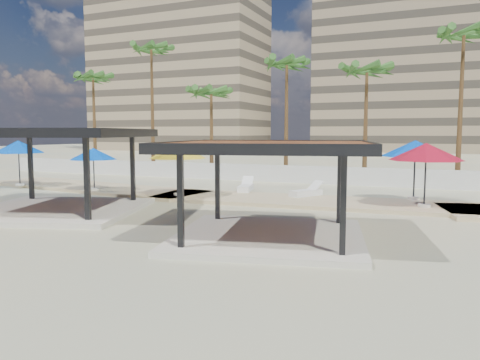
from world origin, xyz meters
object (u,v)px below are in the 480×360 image
at_px(umbrella_c, 426,152).
at_px(pavilion_central, 269,181).
at_px(lounger_a, 246,187).
at_px(pavilion_west, 55,163).
at_px(lounger_b, 307,192).
at_px(umbrella_a, 18,147).

bearing_deg(umbrella_c, pavilion_central, -118.98).
bearing_deg(lounger_a, pavilion_west, 137.21).
bearing_deg(lounger_a, pavilion_central, -166.49).
xyz_separation_m(pavilion_central, lounger_b, (-1.40, 9.51, -1.55)).
bearing_deg(lounger_b, umbrella_a, 126.92).
height_order(umbrella_a, lounger_b, umbrella_a).
relative_size(pavilion_west, umbrella_c, 2.70).
bearing_deg(umbrella_a, lounger_a, 13.23).
distance_m(pavilion_west, lounger_a, 10.65).
xyz_separation_m(pavilion_west, lounger_b, (8.95, 8.40, -1.82)).
height_order(umbrella_c, lounger_a, umbrella_c).
xyz_separation_m(umbrella_a, lounger_a, (14.03, 3.30, -2.24)).
relative_size(pavilion_central, pavilion_west, 0.83).
bearing_deg(umbrella_a, pavilion_central, -19.88).
xyz_separation_m(umbrella_c, lounger_b, (-5.83, 1.51, -2.28)).
bearing_deg(pavilion_central, pavilion_west, 160.87).
distance_m(umbrella_a, lounger_a, 14.59).
bearing_deg(lounger_a, umbrella_a, 89.85).
distance_m(umbrella_c, lounger_b, 6.44).
relative_size(pavilion_central, umbrella_a, 1.83).
height_order(pavilion_central, lounger_b, pavilion_central).
distance_m(pavilion_west, lounger_b, 12.41).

